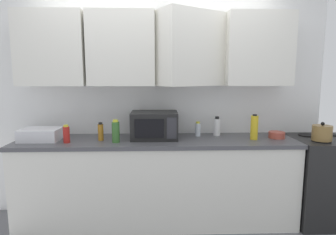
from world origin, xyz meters
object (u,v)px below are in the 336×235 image
Objects in this scene: bottle_red_sauce at (66,134)px; bowl_ceramic_small at (277,135)px; stove_range at (326,179)px; bottle_yellow_mustard at (254,127)px; dish_rack at (41,134)px; bottle_green_oil at (116,132)px; microwave at (154,125)px; kettle at (322,133)px; bottle_clear_tall at (198,129)px; bottle_white_jar at (217,127)px; bottle_amber_vinegar at (101,132)px.

bottle_red_sauce is 2.16m from bowl_ceramic_small.
stove_range is 3.48× the size of bottle_yellow_mustard.
bowl_ceramic_small is (2.45, 0.02, -0.03)m from dish_rack.
stove_range is at bearing 2.68° from bottle_green_oil.
microwave is 1.26× the size of dish_rack.
kettle is 1.12× the size of bowl_ceramic_small.
bottle_red_sauce is 1.36m from bottle_clear_tall.
bottle_clear_tall reaches higher than stove_range.
bottle_white_jar is 0.22m from bottle_clear_tall.
bottle_clear_tall reaches higher than bowl_ceramic_small.
bottle_yellow_mustard is (1.03, -0.09, -0.01)m from microwave.
bottle_yellow_mustard reaches higher than bottle_green_oil.
microwave reaches higher than bottle_amber_vinegar.
bowl_ceramic_small is (-0.38, 0.18, -0.06)m from kettle.
stove_range is 5.42× the size of bowl_ceramic_small.
bottle_white_jar is at bearing 149.62° from bottle_yellow_mustard.
stove_range is 4.84× the size of kettle.
dish_rack is at bearing -175.09° from bottle_clear_tall.
bottle_white_jar is at bearing 8.82° from bottle_amber_vinegar.
bowl_ceramic_small is (2.15, 0.14, -0.05)m from bottle_red_sauce.
bottle_red_sauce is (-0.48, -0.00, -0.02)m from bottle_green_oil.
bowl_ceramic_small is (-0.55, 0.04, 0.48)m from stove_range.
stove_range is 1.00m from bottle_yellow_mustard.
dish_rack is 0.79m from bottle_green_oil.
bottle_yellow_mustard is (0.56, -0.18, 0.05)m from bottle_clear_tall.
bottle_amber_vinegar reaches higher than bowl_ceramic_small.
bottle_red_sauce is at bearing -169.63° from bottle_white_jar.
bottle_yellow_mustard is at bearing -5.06° from microwave.
bottle_red_sauce is (-2.54, 0.04, -0.00)m from kettle.
bottle_clear_tall is (1.63, 0.14, 0.02)m from dish_rack.
bottle_red_sauce is (-2.71, -0.10, 0.53)m from stove_range.
bowl_ceramic_small is at bearing -8.54° from bottle_clear_tall.
kettle is 2.54m from bottle_red_sauce.
bottle_amber_vinegar is at bearing -171.70° from microwave.
microwave is 0.55m from bottle_amber_vinegar.
kettle is 2.22m from bottle_amber_vinegar.
bottle_green_oil is at bearing 179.00° from kettle.
kettle reaches higher than bottle_red_sauce.
stove_range is at bearing -2.09° from microwave.
bottle_white_jar is (-0.99, 0.32, 0.01)m from kettle.
bottle_clear_tall is at bearing 166.02° from kettle.
bottle_clear_tall is (0.85, 0.26, -0.03)m from bottle_green_oil.
bottle_green_oil is (-0.38, -0.17, -0.03)m from microwave.
stove_range is 1.94m from microwave.
bowl_ceramic_small is (1.29, -0.03, -0.11)m from microwave.
dish_rack is 2.26× the size of bowl_ceramic_small.
bottle_red_sauce is at bearing 179.20° from kettle.
bottle_amber_vinegar is at bearing 16.27° from bottle_red_sauce.
microwave is 1.30m from bowl_ceramic_small.
stove_range is 4.91× the size of bottle_amber_vinegar.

